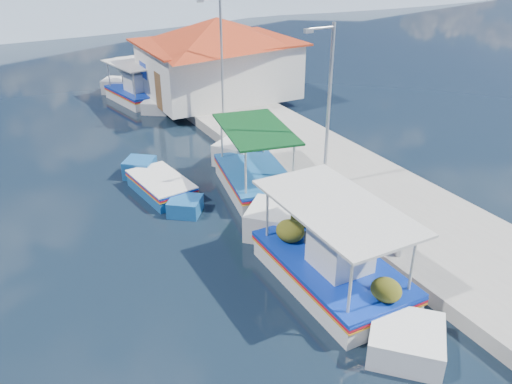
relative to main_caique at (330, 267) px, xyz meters
name	(u,v)px	position (x,y,z in m)	size (l,w,h in m)	color
ground	(240,254)	(-1.61, 2.58, -0.56)	(160.00, 160.00, 0.00)	black
quay	(296,150)	(4.29, 8.58, -0.31)	(5.00, 44.00, 0.50)	#A19F97
bollards	(264,156)	(2.19, 7.83, 0.09)	(0.20, 17.20, 0.30)	#A5A8AD
main_caique	(330,267)	(0.00, 0.00, 0.00)	(2.64, 8.78, 2.89)	white
caique_green_canopy	(254,179)	(0.96, 6.44, -0.13)	(3.26, 7.60, 2.90)	white
caique_blue_hull	(161,187)	(-2.37, 7.87, -0.29)	(2.05, 5.45, 0.98)	#19579A
caique_far	(135,94)	(0.33, 20.28, -0.09)	(2.97, 7.13, 2.54)	white
harbor_building	(218,56)	(4.59, 17.58, 2.22)	(10.49, 10.49, 4.40)	white
lamp_post_near	(327,100)	(2.90, 4.58, 3.30)	(1.21, 0.14, 6.00)	#A5A8AD
lamp_post_far	(220,53)	(2.90, 13.58, 3.30)	(1.21, 0.14, 6.00)	#A5A8AD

